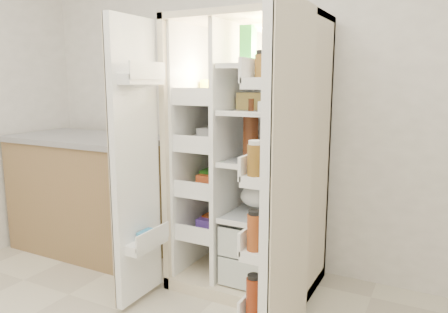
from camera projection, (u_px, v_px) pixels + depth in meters
The scene contains 5 objects.
wall_back at pixel (261, 87), 3.13m from camera, with size 4.00×0.02×2.70m, color white.
refrigerator at pixel (253, 177), 2.89m from camera, with size 0.92×0.70×1.80m.
freezer_door at pixel (136, 164), 2.57m from camera, with size 0.15×0.40×1.72m.
fridge_door at pixel (284, 190), 2.04m from camera, with size 0.17×0.58×1.72m.
kitchen_counter at pixel (92, 193), 3.50m from camera, with size 1.31×0.70×0.95m.
Camera 1 is at (1.23, -0.93, 1.39)m, focal length 34.00 mm.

